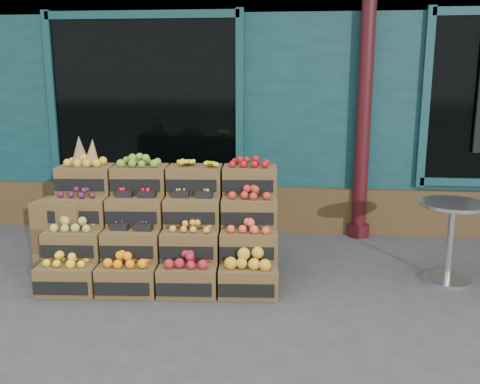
# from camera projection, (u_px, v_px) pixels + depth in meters

# --- Properties ---
(ground) EXTENTS (60.00, 60.00, 0.00)m
(ground) POSITION_uv_depth(u_px,v_px,m) (253.00, 296.00, 5.06)
(ground) COLOR #38383A
(ground) RESTS_ON ground
(shop_facade) EXTENTS (12.00, 6.24, 4.80)m
(shop_facade) POSITION_uv_depth(u_px,v_px,m) (277.00, 54.00, 9.50)
(shop_facade) COLOR #103538
(shop_facade) RESTS_ON ground
(crate_display) EXTENTS (2.36, 1.27, 1.43)m
(crate_display) POSITION_uv_depth(u_px,v_px,m) (165.00, 234.00, 5.50)
(crate_display) COLOR brown
(crate_display) RESTS_ON ground
(spare_crates) EXTENTS (0.57, 0.44, 0.79)m
(spare_crates) POSITION_uv_depth(u_px,v_px,m) (64.00, 238.00, 5.53)
(spare_crates) COLOR brown
(spare_crates) RESTS_ON ground
(bistro_table) EXTENTS (0.65, 0.65, 0.82)m
(bistro_table) POSITION_uv_depth(u_px,v_px,m) (451.00, 233.00, 5.31)
(bistro_table) COLOR silver
(bistro_table) RESTS_ON ground
(shopkeeper) EXTENTS (0.84, 0.63, 2.11)m
(shopkeeper) POSITION_uv_depth(u_px,v_px,m) (148.00, 145.00, 7.63)
(shopkeeper) COLOR #154A25
(shopkeeper) RESTS_ON ground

